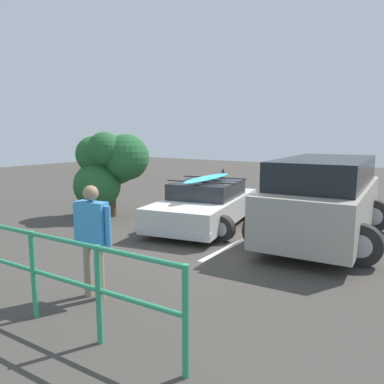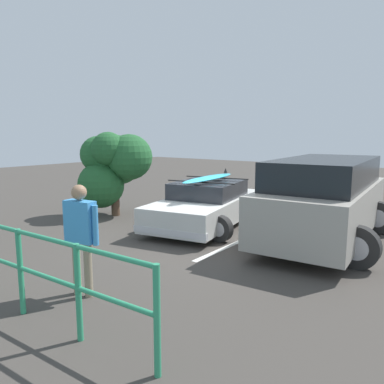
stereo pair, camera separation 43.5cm
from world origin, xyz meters
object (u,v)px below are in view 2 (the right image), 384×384
Objects in this scene: suv_car at (324,199)px; person_bystander at (81,230)px; bush_near_left at (113,164)px; sedan_car at (207,204)px.

person_bystander is at bearing 69.40° from suv_car.
bush_near_left is at bearing 9.01° from suv_car.
suv_car reaches higher than sedan_car.
bush_near_left reaches higher than sedan_car.
bush_near_left reaches higher than suv_car.
sedan_car is at bearing 6.68° from suv_car.
person_bystander is 5.66m from bush_near_left.
suv_car is 2.05× the size of bush_near_left.
suv_car is at bearing -173.32° from sedan_car.
suv_car is 3.01× the size of person_bystander.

